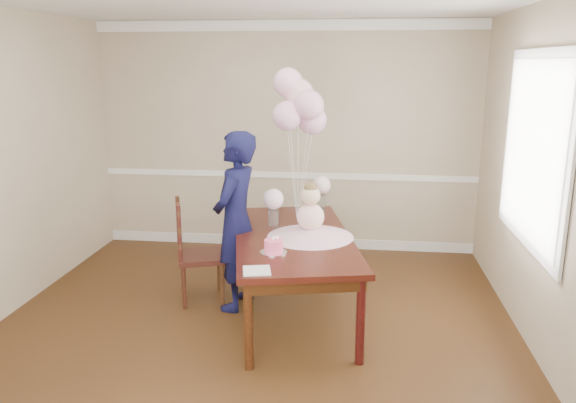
% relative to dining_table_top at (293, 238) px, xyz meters
% --- Properties ---
extents(floor, '(4.50, 5.00, 0.00)m').
position_rel_dining_table_top_xyz_m(floor, '(-0.30, -0.59, -0.72)').
color(floor, '#321C0C').
rests_on(floor, ground).
extents(wall_back, '(4.50, 0.02, 2.70)m').
position_rel_dining_table_top_xyz_m(wall_back, '(-0.30, 1.91, 0.63)').
color(wall_back, tan).
rests_on(wall_back, floor).
extents(wall_front, '(4.50, 0.02, 2.70)m').
position_rel_dining_table_top_xyz_m(wall_front, '(-0.30, -3.09, 0.63)').
color(wall_front, tan).
rests_on(wall_front, floor).
extents(wall_right, '(0.02, 5.00, 2.70)m').
position_rel_dining_table_top_xyz_m(wall_right, '(1.95, -0.59, 0.63)').
color(wall_right, tan).
rests_on(wall_right, floor).
extents(chair_rail_trim, '(4.50, 0.02, 0.07)m').
position_rel_dining_table_top_xyz_m(chair_rail_trim, '(-0.30, 1.90, 0.18)').
color(chair_rail_trim, white).
rests_on(chair_rail_trim, wall_back).
extents(crown_molding, '(4.50, 0.02, 0.12)m').
position_rel_dining_table_top_xyz_m(crown_molding, '(-0.30, 1.90, 1.91)').
color(crown_molding, white).
rests_on(crown_molding, wall_back).
extents(baseboard_trim, '(4.50, 0.02, 0.12)m').
position_rel_dining_table_top_xyz_m(baseboard_trim, '(-0.30, 1.90, -0.66)').
color(baseboard_trim, white).
rests_on(baseboard_trim, floor).
extents(window_frame, '(0.02, 1.66, 1.56)m').
position_rel_dining_table_top_xyz_m(window_frame, '(1.93, -0.09, 0.83)').
color(window_frame, white).
rests_on(window_frame, wall_right).
extents(window_blinds, '(0.01, 1.50, 1.40)m').
position_rel_dining_table_top_xyz_m(window_blinds, '(1.91, -0.09, 0.83)').
color(window_blinds, silver).
rests_on(window_blinds, wall_right).
extents(dining_table_top, '(1.39, 2.15, 0.05)m').
position_rel_dining_table_top_xyz_m(dining_table_top, '(0.00, 0.00, 0.00)').
color(dining_table_top, black).
rests_on(dining_table_top, table_leg_fl).
extents(table_apron, '(1.27, 2.04, 0.10)m').
position_rel_dining_table_top_xyz_m(table_apron, '(0.00, 0.00, -0.07)').
color(table_apron, black).
rests_on(table_apron, table_leg_fl).
extents(table_leg_fl, '(0.08, 0.08, 0.70)m').
position_rel_dining_table_top_xyz_m(table_leg_fl, '(-0.21, -0.98, -0.37)').
color(table_leg_fl, black).
rests_on(table_leg_fl, floor).
extents(table_leg_fr, '(0.08, 0.08, 0.70)m').
position_rel_dining_table_top_xyz_m(table_leg_fr, '(0.60, -0.81, -0.37)').
color(table_leg_fr, black).
rests_on(table_leg_fr, floor).
extents(table_leg_bl, '(0.08, 0.08, 0.70)m').
position_rel_dining_table_top_xyz_m(table_leg_bl, '(-0.60, 0.81, -0.37)').
color(table_leg_bl, black).
rests_on(table_leg_bl, floor).
extents(table_leg_br, '(0.08, 0.08, 0.70)m').
position_rel_dining_table_top_xyz_m(table_leg_br, '(0.21, 0.98, -0.37)').
color(table_leg_br, black).
rests_on(table_leg_br, floor).
extents(baby_skirt, '(0.90, 0.90, 0.10)m').
position_rel_dining_table_top_xyz_m(baby_skirt, '(0.16, -0.02, 0.07)').
color(baby_skirt, '#DBA1B6').
rests_on(baby_skirt, dining_table_top).
extents(baby_torso, '(0.24, 0.24, 0.24)m').
position_rel_dining_table_top_xyz_m(baby_torso, '(0.16, -0.02, 0.20)').
color(baby_torso, '#FFA1BB').
rests_on(baby_torso, baby_skirt).
extents(baby_head, '(0.17, 0.17, 0.17)m').
position_rel_dining_table_top_xyz_m(baby_head, '(0.16, -0.02, 0.39)').
color(baby_head, beige).
rests_on(baby_head, baby_torso).
extents(baby_hair, '(0.12, 0.12, 0.12)m').
position_rel_dining_table_top_xyz_m(baby_hair, '(0.16, -0.02, 0.45)').
color(baby_hair, brown).
rests_on(baby_hair, baby_head).
extents(cake_platter, '(0.26, 0.26, 0.01)m').
position_rel_dining_table_top_xyz_m(cake_platter, '(-0.10, -0.48, 0.03)').
color(cake_platter, silver).
rests_on(cake_platter, dining_table_top).
extents(birthday_cake, '(0.18, 0.18, 0.10)m').
position_rel_dining_table_top_xyz_m(birthday_cake, '(-0.10, -0.48, 0.08)').
color(birthday_cake, '#F94E7D').
rests_on(birthday_cake, cake_platter).
extents(cake_flower_a, '(0.03, 0.03, 0.03)m').
position_rel_dining_table_top_xyz_m(cake_flower_a, '(-0.10, -0.48, 0.15)').
color(cake_flower_a, white).
rests_on(cake_flower_a, birthday_cake).
extents(cake_flower_b, '(0.03, 0.03, 0.03)m').
position_rel_dining_table_top_xyz_m(cake_flower_b, '(-0.07, -0.45, 0.15)').
color(cake_flower_b, white).
rests_on(cake_flower_b, birthday_cake).
extents(rose_vase_near, '(0.12, 0.12, 0.16)m').
position_rel_dining_table_top_xyz_m(rose_vase_near, '(-0.21, 0.26, 0.10)').
color(rose_vase_near, silver).
rests_on(rose_vase_near, dining_table_top).
extents(roses_near, '(0.19, 0.19, 0.19)m').
position_rel_dining_table_top_xyz_m(roses_near, '(-0.21, 0.26, 0.28)').
color(roses_near, silver).
rests_on(roses_near, rose_vase_near).
extents(rose_vase_far, '(0.12, 0.12, 0.16)m').
position_rel_dining_table_top_xyz_m(rose_vase_far, '(0.19, 0.91, 0.10)').
color(rose_vase_far, silver).
rests_on(rose_vase_far, dining_table_top).
extents(roses_far, '(0.19, 0.19, 0.19)m').
position_rel_dining_table_top_xyz_m(roses_far, '(0.19, 0.91, 0.28)').
color(roses_far, '#F6CED3').
rests_on(roses_far, rose_vase_far).
extents(napkin, '(0.24, 0.24, 0.01)m').
position_rel_dining_table_top_xyz_m(napkin, '(-0.16, -0.90, 0.03)').
color(napkin, silver).
rests_on(napkin, dining_table_top).
extents(balloon_weight, '(0.05, 0.05, 0.02)m').
position_rel_dining_table_top_xyz_m(balloon_weight, '(-0.02, 0.56, 0.03)').
color(balloon_weight, silver).
rests_on(balloon_weight, dining_table_top).
extents(balloon_a, '(0.28, 0.28, 0.28)m').
position_rel_dining_table_top_xyz_m(balloon_a, '(-0.12, 0.53, 1.02)').
color(balloon_a, '#F4ADD3').
rests_on(balloon_a, balloon_ribbon_a).
extents(balloon_b, '(0.28, 0.28, 0.28)m').
position_rel_dining_table_top_xyz_m(balloon_b, '(0.09, 0.53, 1.12)').
color(balloon_b, '#EAA6C9').
rests_on(balloon_b, balloon_ribbon_b).
extents(balloon_c, '(0.28, 0.28, 0.28)m').
position_rel_dining_table_top_xyz_m(balloon_c, '(-0.02, 0.66, 1.22)').
color(balloon_c, '#FFB4C7').
rests_on(balloon_c, balloon_ribbon_c).
extents(balloon_d, '(0.28, 0.28, 0.28)m').
position_rel_dining_table_top_xyz_m(balloon_d, '(-0.12, 0.66, 1.32)').
color(balloon_d, '#FFB4D7').
rests_on(balloon_d, balloon_ribbon_d).
extents(balloon_e, '(0.28, 0.28, 0.28)m').
position_rel_dining_table_top_xyz_m(balloon_e, '(0.11, 0.66, 0.97)').
color(balloon_e, '#E9A5C9').
rests_on(balloon_e, balloon_ribbon_e).
extents(balloon_ribbon_a, '(0.09, 0.02, 0.83)m').
position_rel_dining_table_top_xyz_m(balloon_ribbon_a, '(-0.07, 0.55, 0.45)').
color(balloon_ribbon_a, white).
rests_on(balloon_ribbon_a, balloon_weight).
extents(balloon_ribbon_b, '(0.11, 0.03, 0.93)m').
position_rel_dining_table_top_xyz_m(balloon_ribbon_b, '(0.04, 0.54, 0.50)').
color(balloon_ribbon_b, silver).
rests_on(balloon_ribbon_b, balloon_weight).
extents(balloon_ribbon_c, '(0.01, 0.10, 1.03)m').
position_rel_dining_table_top_xyz_m(balloon_ribbon_c, '(-0.02, 0.61, 0.55)').
color(balloon_ribbon_c, white).
rests_on(balloon_ribbon_c, balloon_weight).
extents(balloon_ribbon_d, '(0.10, 0.08, 1.13)m').
position_rel_dining_table_top_xyz_m(balloon_ribbon_d, '(-0.07, 0.61, 0.60)').
color(balloon_ribbon_d, white).
rests_on(balloon_ribbon_d, balloon_weight).
extents(balloon_ribbon_e, '(0.12, 0.10, 0.77)m').
position_rel_dining_table_top_xyz_m(balloon_ribbon_e, '(0.05, 0.61, 0.43)').
color(balloon_ribbon_e, white).
rests_on(balloon_ribbon_e, balloon_weight).
extents(dining_chair_seat, '(0.54, 0.54, 0.05)m').
position_rel_dining_table_top_xyz_m(dining_chair_seat, '(-0.89, 0.20, -0.28)').
color(dining_chair_seat, black).
rests_on(dining_chair_seat, chair_leg_fl).
extents(chair_leg_fl, '(0.05, 0.05, 0.42)m').
position_rel_dining_table_top_xyz_m(chair_leg_fl, '(-1.00, -0.02, -0.51)').
color(chair_leg_fl, '#34150E').
rests_on(chair_leg_fl, floor).
extents(chair_leg_fr, '(0.05, 0.05, 0.42)m').
position_rel_dining_table_top_xyz_m(chair_leg_fr, '(-0.67, 0.09, -0.51)').
color(chair_leg_fr, '#371D0F').
rests_on(chair_leg_fr, floor).
extents(chair_leg_bl, '(0.05, 0.05, 0.42)m').
position_rel_dining_table_top_xyz_m(chair_leg_bl, '(-1.12, 0.31, -0.51)').
color(chair_leg_bl, '#321C0D').
rests_on(chair_leg_bl, floor).
extents(chair_leg_br, '(0.05, 0.05, 0.42)m').
position_rel_dining_table_top_xyz_m(chair_leg_br, '(-0.79, 0.42, -0.51)').
color(chair_leg_br, '#3D2310').
rests_on(chair_leg_br, floor).
extents(chair_back_post_l, '(0.05, 0.05, 0.55)m').
position_rel_dining_table_top_xyz_m(chair_back_post_l, '(-1.02, -0.03, -0.00)').
color(chair_back_post_l, '#34110E').
rests_on(chair_back_post_l, dining_chair_seat).
extents(chair_back_post_r, '(0.05, 0.05, 0.55)m').
position_rel_dining_table_top_xyz_m(chair_back_post_r, '(-1.14, 0.30, -0.00)').
color(chair_back_post_r, '#371D0F').
rests_on(chair_back_post_r, dining_chair_seat).
extents(chair_slat_low, '(0.15, 0.38, 0.05)m').
position_rel_dining_table_top_xyz_m(chair_slat_low, '(-1.08, 0.14, -0.12)').
color(chair_slat_low, '#3C1E10').
rests_on(chair_slat_low, dining_chair_seat).
extents(chair_slat_mid, '(0.15, 0.38, 0.05)m').
position_rel_dining_table_top_xyz_m(chair_slat_mid, '(-1.08, 0.14, 0.04)').
color(chair_slat_mid, '#37200F').
rests_on(chair_slat_mid, dining_chair_seat).
extents(chair_slat_top, '(0.15, 0.38, 0.05)m').
position_rel_dining_table_top_xyz_m(chair_slat_top, '(-1.08, 0.14, 0.19)').
color(chair_slat_top, '#3B1910').
rests_on(chair_slat_top, dining_chair_seat).
extents(woman, '(0.51, 0.66, 1.64)m').
position_rel_dining_table_top_xyz_m(woman, '(-0.53, 0.11, 0.10)').
color(woman, black).
rests_on(woman, floor).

